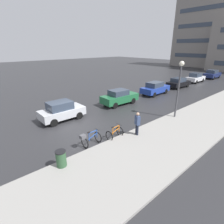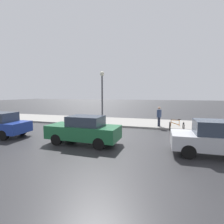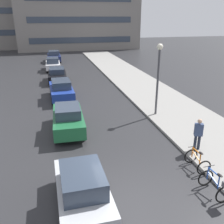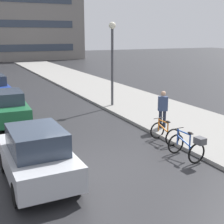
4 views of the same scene
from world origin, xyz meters
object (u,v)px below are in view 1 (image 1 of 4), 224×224
object	(u,v)px
trash_bin	(61,160)
car_navy	(212,74)
car_blue	(155,88)
car_silver	(62,111)
car_black	(178,83)
bicycle_second	(115,133)
bicycle_nearest	(90,139)
streetlamp	(179,81)
car_green	(119,97)
pedestrian	(137,123)
car_white	(195,78)

from	to	relation	value
trash_bin	car_navy	bearing A→B (deg)	99.63
car_blue	car_silver	bearing A→B (deg)	-90.19
car_silver	car_black	xyz separation A→B (m)	(-0.04, 19.07, -0.07)
bicycle_second	trash_bin	world-z (taller)	trash_bin
car_navy	bicycle_second	bearing A→B (deg)	-80.10
car_blue	bicycle_nearest	bearing A→B (deg)	-69.92
car_navy	streetlamp	world-z (taller)	streetlamp
car_green	car_black	world-z (taller)	car_green
bicycle_second	pedestrian	distance (m)	1.70
car_green	streetlamp	size ratio (longest dim) A/B	0.87
car_white	car_black	bearing A→B (deg)	-87.65
car_blue	streetlamp	bearing A→B (deg)	-41.63
bicycle_second	pedestrian	world-z (taller)	pedestrian
streetlamp	pedestrian	bearing A→B (deg)	-89.52
car_white	pedestrian	bearing A→B (deg)	-74.09
car_black	pedestrian	world-z (taller)	pedestrian
car_silver	car_black	distance (m)	19.07
car_navy	car_blue	bearing A→B (deg)	-90.03
car_green	pedestrian	world-z (taller)	pedestrian
car_white	streetlamp	size ratio (longest dim) A/B	0.81
car_black	car_white	bearing A→B (deg)	92.35
car_silver	streetlamp	world-z (taller)	streetlamp
bicycle_nearest	pedestrian	xyz separation A→B (m)	(1.12, 3.20, 0.51)
bicycle_second	car_green	size ratio (longest dim) A/B	0.26
bicycle_nearest	car_black	xyz separation A→B (m)	(-5.07, 19.65, 0.26)
bicycle_nearest	car_silver	world-z (taller)	car_silver
trash_bin	car_blue	bearing A→B (deg)	110.12
bicycle_second	car_black	size ratio (longest dim) A/B	0.26
car_blue	pedestrian	world-z (taller)	pedestrian
pedestrian	trash_bin	size ratio (longest dim) A/B	1.75
bicycle_second	pedestrian	bearing A→B (deg)	59.19
car_green	bicycle_nearest	bearing A→B (deg)	-55.51
bicycle_second	car_white	bearing A→B (deg)	103.23
car_silver	car_navy	xyz separation A→B (m)	(0.05, 31.53, -0.00)
bicycle_nearest	car_blue	size ratio (longest dim) A/B	0.32
bicycle_second	trash_bin	size ratio (longest dim) A/B	1.06
car_green	car_white	size ratio (longest dim) A/B	1.07
car_green	car_silver	bearing A→B (deg)	-90.53
car_blue	streetlamp	distance (m)	8.46
car_silver	car_white	world-z (taller)	car_silver
bicycle_second	pedestrian	xyz separation A→B (m)	(0.81, 1.36, 0.62)
car_white	trash_bin	bearing A→B (deg)	-77.59
streetlamp	trash_bin	bearing A→B (deg)	-91.12
car_silver	streetlamp	size ratio (longest dim) A/B	0.77
car_black	car_blue	bearing A→B (deg)	-89.25
car_black	streetlamp	bearing A→B (deg)	-61.68
car_blue	car_white	size ratio (longest dim) A/B	1.11
car_blue	streetlamp	xyz separation A→B (m)	(6.06, -5.39, 2.43)
streetlamp	car_black	bearing A→B (deg)	118.32
car_silver	car_navy	distance (m)	31.53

